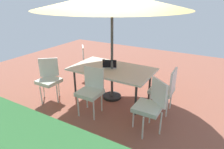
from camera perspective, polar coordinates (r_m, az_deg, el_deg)
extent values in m
cube|color=#935442|center=(4.91, 0.00, -6.73)|extent=(10.00, 10.00, 0.02)
cube|color=silver|center=(4.59, 0.00, 1.54)|extent=(1.90, 1.12, 0.04)
cylinder|color=#333333|center=(4.79, 10.80, -2.96)|extent=(0.05, 0.05, 0.72)
cylinder|color=#333333|center=(5.46, -5.11, 0.55)|extent=(0.05, 0.05, 0.72)
cylinder|color=#333333|center=(4.10, 6.87, -7.21)|extent=(0.05, 0.05, 0.72)
cylinder|color=#333333|center=(4.86, -10.63, -2.53)|extent=(0.05, 0.05, 0.72)
cylinder|color=#4C4C4C|center=(4.46, 0.00, 6.88)|extent=(0.06, 0.06, 2.38)
cone|color=#DBB766|center=(4.30, 0.00, 20.69)|extent=(3.24, 3.24, 0.35)
cylinder|color=black|center=(4.89, 0.00, -6.32)|extent=(0.44, 0.44, 0.06)
cube|color=silver|center=(5.91, -6.13, 3.55)|extent=(0.46, 0.46, 0.08)
cube|color=white|center=(5.83, -8.31, 5.90)|extent=(0.31, 0.36, 0.45)
cylinder|color=white|center=(5.84, -4.16, 0.63)|extent=(0.03, 0.03, 0.45)
cylinder|color=white|center=(6.18, -4.47, 1.83)|extent=(0.03, 0.03, 0.45)
cylinder|color=white|center=(5.83, -7.69, 0.42)|extent=(0.03, 0.03, 0.45)
cylinder|color=white|center=(6.16, -7.80, 1.64)|extent=(0.03, 0.03, 0.45)
cube|color=silver|center=(3.61, 10.22, -9.39)|extent=(0.46, 0.46, 0.08)
cube|color=white|center=(3.59, 13.39, -5.04)|extent=(0.37, 0.31, 0.45)
cylinder|color=white|center=(3.81, 6.16, -12.07)|extent=(0.03, 0.03, 0.45)
cylinder|color=white|center=(3.56, 8.88, -15.04)|extent=(0.03, 0.03, 0.45)
cylinder|color=white|center=(3.97, 10.88, -10.87)|extent=(0.03, 0.03, 0.45)
cylinder|color=white|center=(3.72, 13.84, -13.58)|extent=(0.03, 0.03, 0.45)
cube|color=silver|center=(4.82, -17.73, -1.82)|extent=(0.46, 0.46, 0.08)
cube|color=white|center=(4.92, -17.78, 1.98)|extent=(0.36, 0.31, 0.45)
cylinder|color=white|center=(4.80, -19.77, -5.70)|extent=(0.03, 0.03, 0.45)
cylinder|color=white|center=(4.74, -15.48, -5.50)|extent=(0.03, 0.03, 0.45)
cylinder|color=white|center=(5.12, -19.13, -3.84)|extent=(0.03, 0.03, 0.45)
cylinder|color=white|center=(5.06, -15.12, -3.64)|extent=(0.03, 0.03, 0.45)
cube|color=silver|center=(4.08, -6.46, -5.28)|extent=(0.46, 0.46, 0.08)
cube|color=white|center=(4.14, -5.21, -0.80)|extent=(0.44, 0.09, 0.45)
cylinder|color=white|center=(4.16, -9.72, -9.09)|extent=(0.03, 0.03, 0.45)
cylinder|color=white|center=(4.00, -5.28, -10.23)|extent=(0.03, 0.03, 0.45)
cylinder|color=white|center=(4.42, -7.23, -6.92)|extent=(0.03, 0.03, 0.45)
cylinder|color=white|center=(4.27, -3.00, -7.88)|extent=(0.03, 0.03, 0.45)
cube|color=silver|center=(4.29, 14.11, -4.43)|extent=(0.46, 0.46, 0.08)
cube|color=white|center=(4.14, 17.24, -1.70)|extent=(0.05, 0.44, 0.45)
cylinder|color=white|center=(4.60, 12.22, -6.05)|extent=(0.03, 0.03, 0.45)
cylinder|color=white|center=(4.30, 10.82, -8.09)|extent=(0.03, 0.03, 0.45)
cylinder|color=white|center=(4.54, 16.59, -6.96)|extent=(0.03, 0.03, 0.45)
cylinder|color=white|center=(4.23, 15.51, -9.10)|extent=(0.03, 0.03, 0.45)
cube|color=#B7B7BC|center=(4.69, -0.61, 2.33)|extent=(0.38, 0.34, 0.02)
cube|color=black|center=(4.55, -0.72, 3.14)|extent=(0.31, 0.19, 0.20)
cylinder|color=white|center=(4.94, -2.42, 3.87)|extent=(0.06, 0.06, 0.10)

